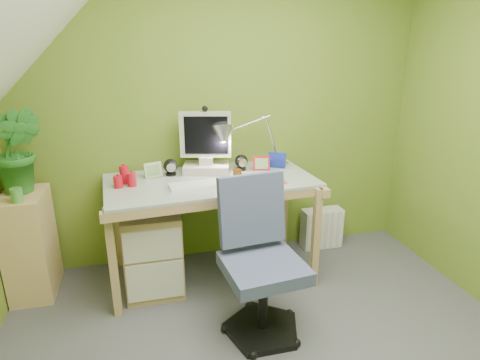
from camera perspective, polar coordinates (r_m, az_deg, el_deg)
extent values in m
cube|color=olive|center=(3.19, -2.62, 9.37)|extent=(3.20, 0.01, 2.40)
cube|color=white|center=(1.54, -30.49, 21.03)|extent=(1.10, 3.20, 1.10)
cube|color=white|center=(2.76, -5.36, -0.66)|extent=(0.46, 0.17, 0.02)
cube|color=#B5561C|center=(2.87, 3.77, -0.08)|extent=(0.26, 0.18, 0.01)
ellipsoid|color=white|center=(2.86, 3.78, 0.20)|extent=(0.10, 0.07, 0.03)
cylinder|color=#8E4614|center=(2.86, -0.40, 0.71)|extent=(0.07, 0.07, 0.08)
cube|color=red|center=(3.10, 3.06, 2.41)|extent=(0.13, 0.04, 0.11)
cube|color=navy|center=(3.17, 5.27, 2.86)|extent=(0.13, 0.09, 0.12)
cube|color=#B2C588|center=(2.99, -12.27, 1.40)|extent=(0.13, 0.05, 0.11)
cube|color=tan|center=(3.23, -27.67, -8.11)|extent=(0.28, 0.43, 0.76)
imported|color=#297226|center=(3.06, -28.99, 3.70)|extent=(0.33, 0.27, 0.59)
cylinder|color=#4D923C|center=(2.94, -29.17, -1.91)|extent=(0.09, 0.09, 0.09)
cube|color=silver|center=(3.64, 11.53, -6.71)|extent=(0.36, 0.15, 0.35)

